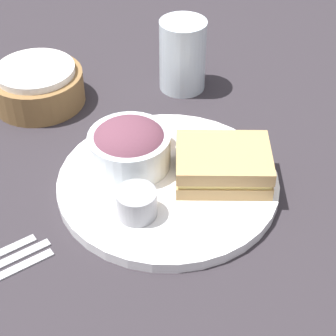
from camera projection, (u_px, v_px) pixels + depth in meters
ground_plane at (168, 187)px, 0.83m from camera, size 4.00×4.00×0.00m
plate at (168, 183)px, 0.82m from camera, size 0.32×0.32×0.02m
sandwich at (223, 164)px, 0.80m from camera, size 0.16×0.14×0.05m
salad_bowl at (129, 146)px, 0.82m from camera, size 0.12×0.12×0.07m
dressing_cup at (137, 203)px, 0.75m from camera, size 0.06×0.06×0.04m
orange_wedge at (158, 134)px, 0.87m from camera, size 0.04×0.04×0.04m
drink_glass at (183, 55)px, 0.99m from camera, size 0.08×0.08×0.13m
bread_basket at (38, 86)px, 0.97m from camera, size 0.16×0.16×0.07m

